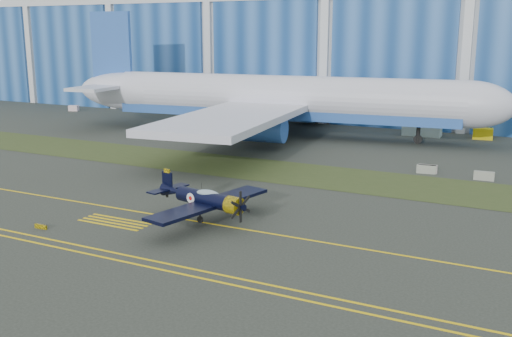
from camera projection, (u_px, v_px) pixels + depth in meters
The scene contains 16 objects.
ground at pixel (363, 226), 46.96m from camera, with size 260.00×260.00×0.00m, color #353A33.
grass_median at pixel (405, 186), 59.13m from camera, with size 260.00×10.00×0.02m, color #475128.
hangar at pixel (487, 31), 106.01m from camera, with size 220.00×45.70×30.00m.
taxiway_centreline at pixel (342, 245), 42.62m from camera, with size 200.00×0.20×0.02m, color yellow.
edge_line_near at pixel (288, 297), 34.36m from camera, with size 80.00×0.20×0.02m, color yellow.
edge_line_far at pixel (295, 290), 35.23m from camera, with size 80.00×0.20×0.02m, color yellow.
hold_short_ladder at pixel (115, 222), 47.87m from camera, with size 6.00×2.40×0.02m, color yellow, non-canonical shape.
guard_board_left at pixel (41, 227), 46.21m from camera, with size 1.20×0.15×0.35m, color yellow.
warbird at pixel (204, 199), 47.19m from camera, with size 12.11×13.71×3.55m.
jetliner at pixel (282, 49), 85.51m from camera, with size 77.37×67.86×24.78m.
shipping_container at pixel (422, 128), 87.28m from camera, with size 5.46×2.18×2.37m, color silver.
tug at pixel (483, 134), 84.72m from camera, with size 2.68×1.68×1.56m, color #DABF0D.
cart at pixel (74, 108), 114.94m from camera, with size 1.78×1.07×1.07m, color #F7D3D9.
barrier_a at pixel (428, 169), 64.42m from camera, with size 2.00×0.60×0.90m, color #9C948F.
barrier_b at pixel (426, 169), 64.26m from camera, with size 2.00×0.60×0.90m, color gray.
barrier_c at pixel (484, 176), 61.30m from camera, with size 2.00×0.60×0.90m, color gray.
Camera 1 is at (12.79, -43.73, 14.86)m, focal length 42.00 mm.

